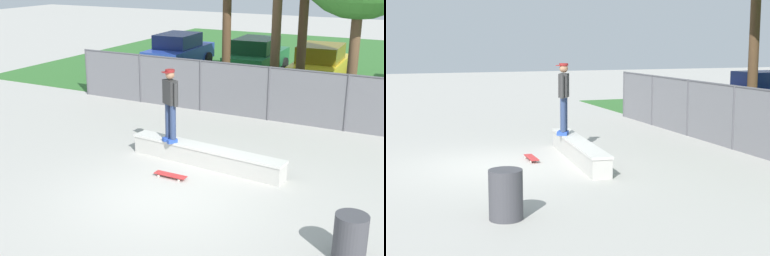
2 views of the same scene
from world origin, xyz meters
TOP-DOWN VIEW (x-y plane):
  - ground_plane at (0.00, 0.00)m, footprint 80.00×80.00m
  - concrete_ledge at (-0.02, 1.97)m, footprint 4.19×0.87m
  - skateboarder at (-0.97, 1.89)m, footprint 0.54×0.40m
  - skateboard at (-0.39, 0.87)m, footprint 0.80×0.21m
  - chainlink_fence at (-0.00, 6.34)m, footprint 14.49×0.07m
  - car_blue at (-6.62, 12.37)m, footprint 2.15×4.27m
  - trash_bin at (4.01, -0.71)m, footprint 0.56×0.56m

SIDE VIEW (x-z plane):
  - ground_plane at x=0.00m, z-range 0.00..0.00m
  - skateboard at x=-0.39m, z-range 0.03..0.12m
  - concrete_ledge at x=-0.02m, z-range 0.00..0.49m
  - trash_bin at x=4.01m, z-range 0.00..0.83m
  - car_blue at x=-6.62m, z-range 0.01..1.67m
  - chainlink_fence at x=0.00m, z-range 0.08..1.81m
  - skateboarder at x=-0.97m, z-range 0.60..2.44m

